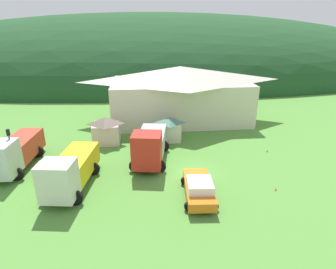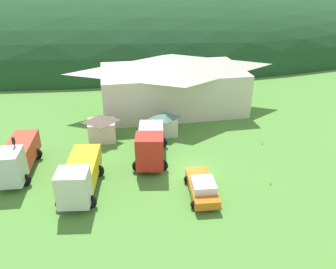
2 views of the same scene
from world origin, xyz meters
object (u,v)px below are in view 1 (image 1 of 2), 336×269
object	(u,v)px
depot_building	(180,93)
play_shed_pink	(106,130)
tow_truck_silver	(14,152)
traffic_light_west	(11,148)
traffic_cone_near_pickup	(267,152)
traffic_cone_mid_row	(276,190)
service_pickup_orange	(199,188)
play_shed_cream	(169,128)
flatbed_truck_yellow	(70,170)
crane_truck_red	(150,145)

from	to	relation	value
depot_building	play_shed_pink	xyz separation A→B (m)	(-9.05, -7.42, -2.17)
depot_building	tow_truck_silver	bearing A→B (deg)	-142.15
traffic_light_west	traffic_cone_near_pickup	xyz separation A→B (m)	(23.43, 2.43, -2.57)
traffic_cone_mid_row	service_pickup_orange	bearing A→B (deg)	-176.74
depot_building	service_pickup_orange	xyz separation A→B (m)	(-1.20, -18.84, -2.86)
play_shed_cream	flatbed_truck_yellow	size ratio (longest dim) A/B	0.37
play_shed_cream	play_shed_pink	xyz separation A→B (m)	(-6.81, -0.03, 0.11)
crane_truck_red	traffic_cone_mid_row	distance (m)	11.38
play_shed_pink	traffic_cone_mid_row	size ratio (longest dim) A/B	6.22
play_shed_pink	traffic_cone_mid_row	distance (m)	17.95
traffic_cone_near_pickup	service_pickup_orange	bearing A→B (deg)	-139.69
depot_building	service_pickup_orange	bearing A→B (deg)	-93.65
service_pickup_orange	traffic_cone_near_pickup	world-z (taller)	service_pickup_orange
depot_building	flatbed_truck_yellow	bearing A→B (deg)	-123.11
play_shed_cream	traffic_cone_mid_row	size ratio (longest dim) A/B	5.62
traffic_light_west	traffic_cone_near_pickup	world-z (taller)	traffic_light_west
service_pickup_orange	traffic_light_west	bearing A→B (deg)	-103.85
depot_building	traffic_cone_mid_row	distance (m)	19.50
play_shed_cream	traffic_light_west	bearing A→B (deg)	-154.49
play_shed_pink	depot_building	bearing A→B (deg)	39.33
play_shed_pink	flatbed_truck_yellow	xyz separation A→B (m)	(-1.78, -9.20, 0.11)
play_shed_cream	traffic_cone_mid_row	distance (m)	13.32
service_pickup_orange	traffic_cone_mid_row	xyz separation A→B (m)	(6.19, 0.35, -0.83)
play_shed_cream	traffic_cone_near_pickup	world-z (taller)	play_shed_cream
flatbed_truck_yellow	service_pickup_orange	bearing A→B (deg)	84.97
depot_building	play_shed_cream	bearing A→B (deg)	-106.90
flatbed_truck_yellow	traffic_cone_mid_row	size ratio (longest dim) A/B	15.34
play_shed_pink	traffic_cone_near_pickup	xyz separation A→B (m)	(16.46, -4.12, -1.52)
depot_building	crane_truck_red	distance (m)	13.42
service_pickup_orange	traffic_cone_near_pickup	distance (m)	11.33
traffic_light_west	flatbed_truck_yellow	bearing A→B (deg)	-27.07
crane_truck_red	depot_building	bearing A→B (deg)	169.38
play_shed_cream	play_shed_pink	world-z (taller)	play_shed_pink
crane_truck_red	traffic_cone_near_pickup	xyz separation A→B (m)	(11.93, 0.95, -1.72)
depot_building	flatbed_truck_yellow	size ratio (longest dim) A/B	2.55
crane_truck_red	traffic_cone_mid_row	size ratio (longest dim) A/B	15.70
service_pickup_orange	traffic_cone_near_pickup	xyz separation A→B (m)	(8.61, 7.31, -0.83)
depot_building	traffic_cone_near_pickup	distance (m)	14.20
tow_truck_silver	crane_truck_red	size ratio (longest dim) A/B	0.98
play_shed_pink	flatbed_truck_yellow	size ratio (longest dim) A/B	0.41
traffic_cone_near_pickup	play_shed_pink	bearing A→B (deg)	165.95
crane_truck_red	play_shed_pink	bearing A→B (deg)	-128.89
traffic_cone_near_pickup	depot_building	bearing A→B (deg)	122.71
play_shed_pink	tow_truck_silver	bearing A→B (deg)	-144.04
play_shed_pink	tow_truck_silver	size ratio (longest dim) A/B	0.40
tow_truck_silver	service_pickup_orange	size ratio (longest dim) A/B	1.45
depot_building	crane_truck_red	size ratio (longest dim) A/B	2.50
crane_truck_red	tow_truck_silver	bearing A→B (deg)	-79.27
traffic_cone_near_pickup	traffic_cone_mid_row	world-z (taller)	same
traffic_light_west	traffic_cone_near_pickup	size ratio (longest dim) A/B	8.61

